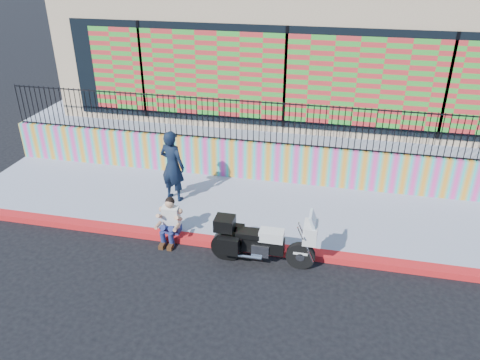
# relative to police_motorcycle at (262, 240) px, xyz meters

# --- Properties ---
(ground) EXTENTS (90.00, 90.00, 0.00)m
(ground) POSITION_rel_police_motorcycle_xyz_m (-0.20, 0.42, -0.58)
(ground) COLOR black
(ground) RESTS_ON ground
(red_curb) EXTENTS (16.00, 0.30, 0.15)m
(red_curb) POSITION_rel_police_motorcycle_xyz_m (-0.20, 0.42, -0.50)
(red_curb) COLOR red
(red_curb) RESTS_ON ground
(sidewalk) EXTENTS (16.00, 3.00, 0.15)m
(sidewalk) POSITION_rel_police_motorcycle_xyz_m (-0.20, 2.07, -0.50)
(sidewalk) COLOR #9097AD
(sidewalk) RESTS_ON ground
(mural_wall) EXTENTS (16.00, 0.20, 1.10)m
(mural_wall) POSITION_rel_police_motorcycle_xyz_m (-0.20, 3.67, 0.12)
(mural_wall) COLOR #E83D9A
(mural_wall) RESTS_ON sidewalk
(metal_fence) EXTENTS (15.80, 0.04, 1.20)m
(metal_fence) POSITION_rel_police_motorcycle_xyz_m (-0.20, 3.67, 1.27)
(metal_fence) COLOR black
(metal_fence) RESTS_ON mural_wall
(elevated_platform) EXTENTS (16.00, 10.00, 1.25)m
(elevated_platform) POSITION_rel_police_motorcycle_xyz_m (-0.20, 8.77, 0.05)
(elevated_platform) COLOR #9097AD
(elevated_platform) RESTS_ON ground
(storefront_building) EXTENTS (14.00, 8.06, 4.00)m
(storefront_building) POSITION_rel_police_motorcycle_xyz_m (-0.20, 8.56, 2.67)
(storefront_building) COLOR tan
(storefront_building) RESTS_ON elevated_platform
(police_motorcycle) EXTENTS (2.21, 0.73, 1.37)m
(police_motorcycle) POSITION_rel_police_motorcycle_xyz_m (0.00, 0.00, 0.00)
(police_motorcycle) COLOR black
(police_motorcycle) RESTS_ON ground
(police_officer) EXTENTS (0.79, 0.63, 1.89)m
(police_officer) POSITION_rel_police_motorcycle_xyz_m (-2.69, 2.04, 0.52)
(police_officer) COLOR black
(police_officer) RESTS_ON sidewalk
(seated_man) EXTENTS (0.54, 0.71, 1.06)m
(seated_man) POSITION_rel_police_motorcycle_xyz_m (-2.19, 0.33, -0.13)
(seated_man) COLOR navy
(seated_man) RESTS_ON ground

